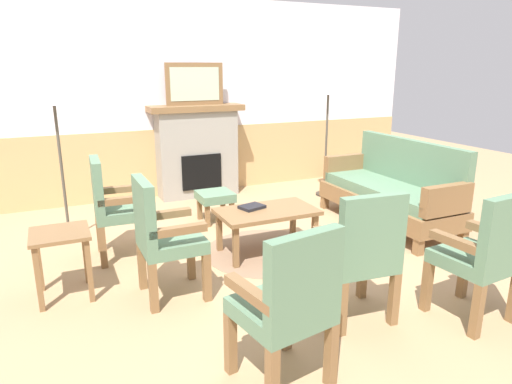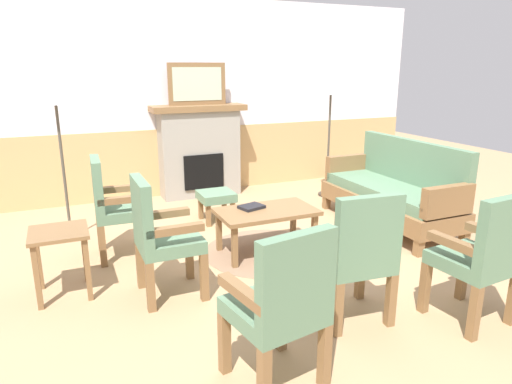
{
  "view_description": "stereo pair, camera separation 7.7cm",
  "coord_description": "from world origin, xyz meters",
  "views": [
    {
      "loc": [
        -1.86,
        -3.72,
        1.8
      ],
      "look_at": [
        0.0,
        0.35,
        0.55
      ],
      "focal_mm": 31.83,
      "sensor_mm": 36.0,
      "label": 1
    },
    {
      "loc": [
        -1.79,
        -3.75,
        1.8
      ],
      "look_at": [
        0.0,
        0.35,
        0.55
      ],
      "focal_mm": 31.83,
      "sensor_mm": 36.0,
      "label": 2
    }
  ],
  "objects": [
    {
      "name": "floor_lamp_by_couch",
      "position": [
        1.65,
        1.6,
        1.45
      ],
      "size": [
        0.36,
        0.36,
        1.68
      ],
      "color": "#332D28",
      "rests_on": "ground_plane"
    },
    {
      "name": "armchair_front_center",
      "position": [
        0.05,
        -1.33,
        0.54
      ],
      "size": [
        0.53,
        0.53,
        0.98
      ],
      "color": "brown",
      "rests_on": "ground_plane"
    },
    {
      "name": "floor_lamp_by_chairs",
      "position": [
        -1.79,
        1.26,
        1.45
      ],
      "size": [
        0.36,
        0.36,
        1.68
      ],
      "color": "#332D28",
      "rests_on": "ground_plane"
    },
    {
      "name": "book_on_table",
      "position": [
        -0.12,
        0.18,
        0.46
      ],
      "size": [
        0.27,
        0.23,
        0.03
      ],
      "primitive_type": "cube",
      "rotation": [
        0.0,
        0.0,
        0.29
      ],
      "color": "black",
      "rests_on": "coffee_table"
    },
    {
      "name": "wall_back",
      "position": [
        0.0,
        2.6,
        1.31
      ],
      "size": [
        7.2,
        0.14,
        2.7
      ],
      "color": "white",
      "rests_on": "ground_plane"
    },
    {
      "name": "framed_picture",
      "position": [
        0.0,
        2.35,
        1.56
      ],
      "size": [
        0.8,
        0.04,
        0.56
      ],
      "color": "brown",
      "rests_on": "fireplace"
    },
    {
      "name": "armchair_front_left",
      "position": [
        0.83,
        -1.7,
        0.54
      ],
      "size": [
        0.52,
        0.52,
        0.98
      ],
      "color": "brown",
      "rests_on": "ground_plane"
    },
    {
      "name": "fireplace",
      "position": [
        0.0,
        2.35,
        0.65
      ],
      "size": [
        1.3,
        0.44,
        1.28
      ],
      "color": "gray",
      "rests_on": "ground_plane"
    },
    {
      "name": "armchair_corner_left",
      "position": [
        -0.76,
        -1.74,
        0.54
      ],
      "size": [
        0.56,
        0.56,
        0.98
      ],
      "color": "brown",
      "rests_on": "ground_plane"
    },
    {
      "name": "side_table",
      "position": [
        -1.88,
        -0.07,
        0.43
      ],
      "size": [
        0.44,
        0.44,
        0.55
      ],
      "color": "brown",
      "rests_on": "ground_plane"
    },
    {
      "name": "armchair_near_fireplace",
      "position": [
        -1.39,
        0.57,
        0.54
      ],
      "size": [
        0.5,
        0.5,
        0.98
      ],
      "color": "brown",
      "rests_on": "ground_plane"
    },
    {
      "name": "ground_plane",
      "position": [
        0.0,
        0.0,
        0.0
      ],
      "size": [
        14.0,
        14.0,
        0.0
      ],
      "primitive_type": "plane",
      "color": "tan"
    },
    {
      "name": "coffee_table",
      "position": [
        -0.01,
        0.08,
        0.39
      ],
      "size": [
        0.96,
        0.56,
        0.44
      ],
      "color": "brown",
      "rests_on": "ground_plane"
    },
    {
      "name": "footstool",
      "position": [
        -0.16,
        1.17,
        0.28
      ],
      "size": [
        0.4,
        0.4,
        0.36
      ],
      "color": "brown",
      "rests_on": "ground_plane"
    },
    {
      "name": "armchair_by_window_left",
      "position": [
        -1.15,
        -0.4,
        0.54
      ],
      "size": [
        0.48,
        0.48,
        0.98
      ],
      "color": "brown",
      "rests_on": "ground_plane"
    },
    {
      "name": "round_rug",
      "position": [
        -0.01,
        0.08,
        0.0
      ],
      "size": [
        1.24,
        1.24,
        0.01
      ],
      "primitive_type": "cylinder",
      "color": "#896B51",
      "rests_on": "ground_plane"
    },
    {
      "name": "couch",
      "position": [
        1.67,
        0.23,
        0.4
      ],
      "size": [
        0.7,
        1.8,
        0.98
      ],
      "color": "brown",
      "rests_on": "ground_plane"
    }
  ]
}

